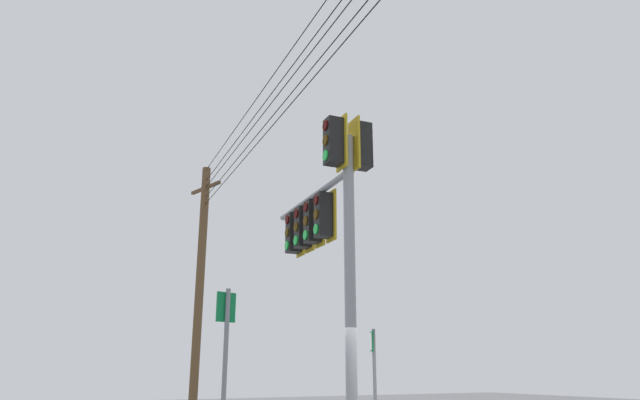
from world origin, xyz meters
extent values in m
cylinder|color=gray|center=(0.72, -0.55, 3.02)|extent=(0.20, 0.20, 6.03)
cylinder|color=gray|center=(0.58, -2.36, 5.33)|extent=(0.42, 3.63, 0.14)
cube|color=black|center=(1.02, -0.58, 5.88)|extent=(0.32, 0.32, 0.90)
cube|color=#B29319|center=(0.85, -0.56, 5.88)|extent=(0.07, 0.44, 1.04)
cylinder|color=#360503|center=(1.19, -0.59, 6.18)|extent=(0.05, 0.20, 0.20)
cylinder|color=#3C2703|center=(1.19, -0.59, 5.88)|extent=(0.05, 0.20, 0.20)
cylinder|color=green|center=(1.19, -0.59, 5.58)|extent=(0.05, 0.20, 0.20)
cube|color=black|center=(0.43, -0.53, 5.88)|extent=(0.32, 0.32, 0.90)
cube|color=#B29319|center=(0.59, -0.54, 5.88)|extent=(0.07, 0.44, 1.04)
cylinder|color=#360503|center=(0.26, -0.52, 6.18)|extent=(0.05, 0.20, 0.20)
cylinder|color=#3C2703|center=(0.26, -0.52, 5.88)|extent=(0.05, 0.20, 0.20)
cylinder|color=green|center=(0.26, -0.52, 5.58)|extent=(0.05, 0.20, 0.20)
cube|color=black|center=(0.63, -1.72, 4.78)|extent=(0.32, 0.32, 0.90)
cube|color=#B29319|center=(0.46, -1.70, 4.78)|extent=(0.08, 0.44, 1.04)
cylinder|color=#360503|center=(0.80, -1.73, 5.08)|extent=(0.05, 0.20, 0.20)
cylinder|color=#3C2703|center=(0.80, -1.73, 4.78)|extent=(0.05, 0.20, 0.20)
cylinder|color=green|center=(0.80, -1.73, 4.48)|extent=(0.05, 0.20, 0.20)
cube|color=black|center=(0.59, -2.28, 4.78)|extent=(0.32, 0.32, 0.90)
cube|color=#B29319|center=(0.42, -2.27, 4.78)|extent=(0.07, 0.44, 1.04)
cylinder|color=#360503|center=(0.76, -2.29, 5.08)|extent=(0.04, 0.20, 0.20)
cylinder|color=#3C2703|center=(0.76, -2.29, 4.78)|extent=(0.04, 0.20, 0.20)
cylinder|color=green|center=(0.76, -2.29, 4.48)|extent=(0.04, 0.20, 0.20)
cube|color=black|center=(0.55, -2.85, 4.78)|extent=(0.31, 0.31, 0.90)
cube|color=#B29319|center=(0.38, -2.84, 4.78)|extent=(0.06, 0.44, 1.04)
cylinder|color=#360503|center=(0.71, -2.85, 5.08)|extent=(0.04, 0.20, 0.20)
cylinder|color=#3C2703|center=(0.71, -2.85, 4.78)|extent=(0.04, 0.20, 0.20)
cylinder|color=green|center=(0.71, -2.85, 4.48)|extent=(0.04, 0.20, 0.20)
cube|color=black|center=(0.50, -3.41, 4.78)|extent=(0.32, 0.32, 0.90)
cube|color=#B29319|center=(0.33, -3.40, 4.78)|extent=(0.08, 0.44, 1.04)
cylinder|color=#360503|center=(0.67, -3.42, 5.08)|extent=(0.05, 0.20, 0.20)
cylinder|color=#3C2703|center=(0.67, -3.42, 4.78)|extent=(0.05, 0.20, 0.20)
cylinder|color=green|center=(0.67, -3.42, 4.48)|extent=(0.05, 0.20, 0.20)
cylinder|color=brown|center=(-0.39, -14.16, 4.95)|extent=(0.34, 0.34, 9.91)
cube|color=brown|center=(-0.39, -14.16, 9.04)|extent=(0.68, 2.04, 0.12)
cylinder|color=slate|center=(3.08, -0.10, 1.48)|extent=(0.07, 0.07, 2.96)
cube|color=#0C7238|center=(3.10, -0.14, 2.70)|extent=(0.32, 0.13, 0.43)
cube|color=white|center=(3.10, -0.15, 2.70)|extent=(0.26, 0.09, 0.37)
cylinder|color=slate|center=(-0.66, -2.00, 1.30)|extent=(0.07, 0.07, 2.61)
cube|color=#0C7238|center=(-0.63, -2.02, 2.36)|extent=(0.15, 0.28, 0.39)
cube|color=white|center=(-0.61, -2.03, 2.36)|extent=(0.11, 0.22, 0.33)
cylinder|color=black|center=(0.84, 0.81, 8.10)|extent=(2.49, 29.93, 0.43)
camera|label=1|loc=(5.80, 8.08, 1.81)|focal=32.15mm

